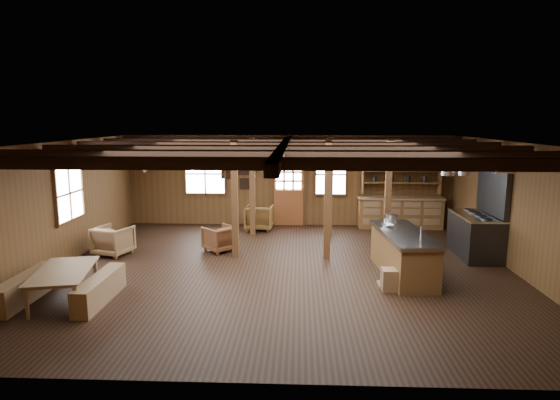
% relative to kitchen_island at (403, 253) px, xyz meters
% --- Properties ---
extents(room, '(10.04, 9.04, 2.84)m').
position_rel_kitchen_island_xyz_m(room, '(-2.54, 0.22, 0.92)').
color(room, black).
rests_on(room, ground).
extents(ceiling_joists, '(9.80, 8.82, 0.18)m').
position_rel_kitchen_island_xyz_m(ceiling_joists, '(-2.54, 0.40, 2.20)').
color(ceiling_joists, black).
rests_on(ceiling_joists, ceiling).
extents(timber_posts, '(3.95, 2.35, 2.80)m').
position_rel_kitchen_island_xyz_m(timber_posts, '(-2.02, 2.30, 0.92)').
color(timber_posts, '#492915').
rests_on(timber_posts, floor).
extents(back_door, '(1.02, 0.08, 2.15)m').
position_rel_kitchen_island_xyz_m(back_door, '(-2.54, 4.67, 0.40)').
color(back_door, brown).
rests_on(back_door, floor).
extents(window_back_left, '(1.32, 0.06, 1.32)m').
position_rel_kitchen_island_xyz_m(window_back_left, '(-5.14, 4.68, 1.12)').
color(window_back_left, white).
rests_on(window_back_left, wall_back).
extents(window_back_right, '(1.02, 0.06, 1.32)m').
position_rel_kitchen_island_xyz_m(window_back_right, '(-1.24, 4.68, 1.12)').
color(window_back_right, white).
rests_on(window_back_right, wall_back).
extents(window_left, '(0.14, 1.24, 1.32)m').
position_rel_kitchen_island_xyz_m(window_left, '(-7.50, 0.72, 1.12)').
color(window_left, white).
rests_on(window_left, wall_back).
extents(notice_boards, '(1.08, 0.03, 0.90)m').
position_rel_kitchen_island_xyz_m(notice_boards, '(-4.04, 4.67, 1.16)').
color(notice_boards, silver).
rests_on(notice_boards, wall_back).
extents(back_counter, '(2.55, 0.60, 2.45)m').
position_rel_kitchen_island_xyz_m(back_counter, '(0.86, 4.42, 0.12)').
color(back_counter, brown).
rests_on(back_counter, floor).
extents(pendant_lamps, '(1.86, 2.36, 0.66)m').
position_rel_kitchen_island_xyz_m(pendant_lamps, '(-4.79, 1.22, 1.77)').
color(pendant_lamps, '#2F2F32').
rests_on(pendant_lamps, ceiling).
extents(pot_rack, '(0.43, 3.00, 0.45)m').
position_rel_kitchen_island_xyz_m(pot_rack, '(0.83, 0.51, 1.80)').
color(pot_rack, '#2F2F32').
rests_on(pot_rack, ceiling).
extents(kitchen_island, '(1.08, 2.56, 1.20)m').
position_rel_kitchen_island_xyz_m(kitchen_island, '(0.00, 0.00, 0.00)').
color(kitchen_island, brown).
rests_on(kitchen_island, floor).
extents(step_stool, '(0.49, 0.35, 0.43)m').
position_rel_kitchen_island_xyz_m(step_stool, '(-0.38, -0.93, -0.26)').
color(step_stool, olive).
rests_on(step_stool, floor).
extents(commercial_range, '(0.90, 1.76, 2.17)m').
position_rel_kitchen_island_xyz_m(commercial_range, '(2.10, 1.46, 0.21)').
color(commercial_range, '#2F2F32').
rests_on(commercial_range, floor).
extents(dining_table, '(1.26, 1.83, 0.59)m').
position_rel_kitchen_island_xyz_m(dining_table, '(-6.44, -1.72, -0.18)').
color(dining_table, olive).
rests_on(dining_table, floor).
extents(bench_wall, '(0.33, 1.75, 0.48)m').
position_rel_kitchen_island_xyz_m(bench_wall, '(-7.19, -1.72, -0.24)').
color(bench_wall, olive).
rests_on(bench_wall, floor).
extents(bench_aisle, '(0.32, 1.71, 0.47)m').
position_rel_kitchen_island_xyz_m(bench_aisle, '(-5.82, -1.72, -0.24)').
color(bench_aisle, olive).
rests_on(bench_aisle, floor).
extents(armchair_a, '(0.98, 0.98, 0.64)m').
position_rel_kitchen_island_xyz_m(armchair_a, '(-4.20, 1.68, -0.16)').
color(armchair_a, brown).
rests_on(armchair_a, floor).
extents(armchair_b, '(0.84, 0.86, 0.74)m').
position_rel_kitchen_island_xyz_m(armchair_b, '(-3.40, 4.02, -0.11)').
color(armchair_b, brown).
rests_on(armchair_b, floor).
extents(armchair_c, '(0.97, 0.98, 0.72)m').
position_rel_kitchen_island_xyz_m(armchair_c, '(-6.74, 1.22, -0.12)').
color(armchair_c, brown).
rests_on(armchair_c, floor).
extents(counter_pot, '(0.28, 0.28, 0.17)m').
position_rel_kitchen_island_xyz_m(counter_pot, '(-0.09, 1.00, 0.55)').
color(counter_pot, silver).
rests_on(counter_pot, kitchen_island).
extents(bowl, '(0.30, 0.30, 0.06)m').
position_rel_kitchen_island_xyz_m(bowl, '(-0.26, 0.47, 0.49)').
color(bowl, silver).
rests_on(bowl, kitchen_island).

